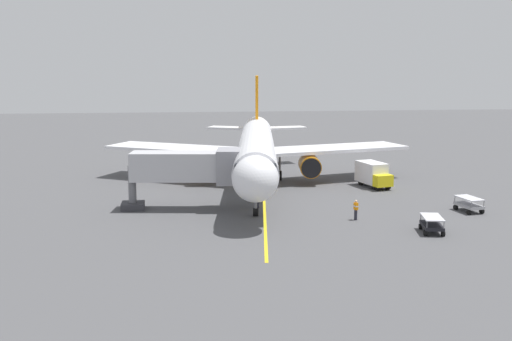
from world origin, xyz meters
The scene contains 9 objects.
ground_plane centered at (0.00, 0.00, 0.00)m, with size 220.00×220.00×0.00m, color #4C4C4F.
apron_lead_in_line centered at (-1.33, 6.70, 0.01)m, with size 0.24×40.00×0.01m, color yellow.
airplane centered at (-1.37, 0.42, 4.00)m, with size 34.52×40.32×11.50m.
jet_bridge centered at (5.41, 10.91, 3.76)m, with size 11.52×4.22×5.40m.
ground_crew_marshaller centered at (-7.66, 16.45, 0.89)m, with size 0.35×0.45×1.71m.
ground_crew_wing_walker centered at (-0.15, 11.19, 0.89)m, with size 0.27×0.41×1.71m.
box_truck_near_nose centered at (-13.50, 3.13, 1.39)m, with size 2.99×4.93×2.62m.
baggage_cart_portside centered at (-12.33, 20.95, 0.66)m, with size 1.99×2.83×1.27m.
baggage_cart_starboard_side centered at (-18.36, 14.83, 0.66)m, with size 1.91×2.79×1.27m.
Camera 1 is at (6.52, 63.27, 12.42)m, focal length 41.97 mm.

